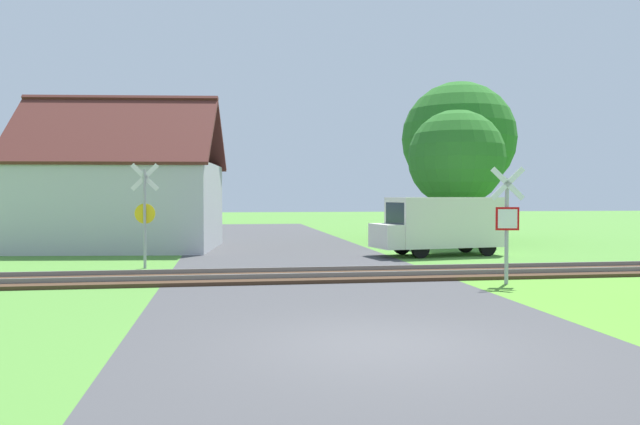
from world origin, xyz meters
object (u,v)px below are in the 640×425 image
object	(u,v)px
crossing_sign_far	(145,209)
house	(122,202)
tree_far	(459,139)
mail_truck	(440,223)
tree_right	(456,159)
stop_sign_near	(507,219)

from	to	relation	value
crossing_sign_far	house	bearing A→B (deg)	105.92
tree_far	mail_truck	size ratio (longest dim) A/B	1.63
tree_right	mail_truck	size ratio (longest dim) A/B	1.23
house	tree_far	bearing A→B (deg)	19.75
house	tree_far	size ratio (longest dim) A/B	1.07
stop_sign_near	tree_right	world-z (taller)	tree_right
crossing_sign_far	house	world-z (taller)	house
stop_sign_near	tree_far	size ratio (longest dim) A/B	0.36
crossing_sign_far	tree_right	distance (m)	15.34
house	tree_right	size ratio (longest dim) A/B	1.42
mail_truck	crossing_sign_far	bearing A→B (deg)	94.78
mail_truck	stop_sign_near	bearing A→B (deg)	163.12
house	mail_truck	distance (m)	13.53
stop_sign_near	mail_truck	xyz separation A→B (m)	(1.01, 7.85, -0.45)
stop_sign_near	tree_right	bearing A→B (deg)	-93.72
crossing_sign_far	tree_right	bearing A→B (deg)	31.69
tree_right	mail_truck	world-z (taller)	tree_right
crossing_sign_far	tree_right	size ratio (longest dim) A/B	0.53
house	stop_sign_near	bearing A→B (deg)	-41.20
tree_right	mail_truck	bearing A→B (deg)	-117.46
tree_far	tree_right	bearing A→B (deg)	-112.58
house	crossing_sign_far	bearing A→B (deg)	-69.69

